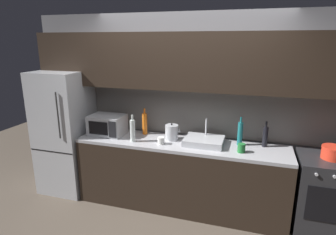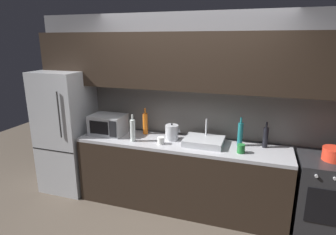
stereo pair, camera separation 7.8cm
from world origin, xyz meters
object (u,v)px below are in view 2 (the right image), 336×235
at_px(refrigerator, 67,131).
at_px(wine_bottle_dark, 266,137).
at_px(oven_range, 323,197).
at_px(kettle, 172,132).
at_px(wine_bottle_orange, 145,123).
at_px(wine_bottle_clear, 133,130).
at_px(microwave, 108,124).
at_px(cooking_pot, 334,154).
at_px(mug_green, 241,149).
at_px(wine_bottle_teal, 240,134).
at_px(mug_white, 161,141).

bearing_deg(refrigerator, wine_bottle_dark, 3.50).
bearing_deg(refrigerator, oven_range, -0.02).
bearing_deg(kettle, wine_bottle_orange, 164.36).
bearing_deg(wine_bottle_clear, microwave, 160.09).
distance_m(kettle, cooking_pot, 1.85).
height_order(refrigerator, wine_bottle_clear, refrigerator).
relative_size(refrigerator, wine_bottle_clear, 4.95).
bearing_deg(microwave, mug_green, -3.91).
distance_m(wine_bottle_clear, wine_bottle_teal, 1.34).
bearing_deg(wine_bottle_teal, kettle, -175.67).
height_order(oven_range, microwave, microwave).
distance_m(wine_bottle_orange, wine_bottle_clear, 0.33).
relative_size(wine_bottle_dark, wine_bottle_clear, 0.90).
bearing_deg(mug_green, wine_bottle_dark, 46.20).
bearing_deg(wine_bottle_dark, wine_bottle_teal, -173.06).
bearing_deg(mug_white, wine_bottle_teal, 15.41).
bearing_deg(oven_range, wine_bottle_clear, -176.41).
bearing_deg(mug_white, microwave, 169.96).
xyz_separation_m(oven_range, wine_bottle_teal, (-0.96, 0.13, 0.60)).
bearing_deg(wine_bottle_teal, mug_white, -164.59).
distance_m(wine_bottle_orange, cooking_pot, 2.28).
height_order(wine_bottle_clear, wine_bottle_teal, wine_bottle_teal).
bearing_deg(kettle, cooking_pot, -2.05).
xyz_separation_m(refrigerator, microwave, (0.68, 0.02, 0.16)).
distance_m(refrigerator, oven_range, 3.43).
height_order(kettle, wine_bottle_clear, wine_bottle_clear).
distance_m(microwave, cooking_pot, 2.76).
relative_size(wine_bottle_teal, mug_green, 3.47).
bearing_deg(wine_bottle_orange, cooking_pot, -4.64).
distance_m(wine_bottle_teal, mug_green, 0.26).
height_order(refrigerator, kettle, refrigerator).
distance_m(wine_bottle_orange, wine_bottle_teal, 1.28).
bearing_deg(wine_bottle_orange, wine_bottle_clear, -95.91).
bearing_deg(wine_bottle_clear, wine_bottle_orange, 84.09).
bearing_deg(mug_white, mug_green, 1.34).
relative_size(microwave, mug_green, 4.45).
xyz_separation_m(kettle, mug_white, (-0.08, -0.19, -0.06)).
bearing_deg(mug_green, wine_bottle_teal, 98.25).
xyz_separation_m(wine_bottle_dark, mug_white, (-1.23, -0.29, -0.09)).
bearing_deg(microwave, mug_white, -10.04).
bearing_deg(wine_bottle_teal, microwave, -176.33).
xyz_separation_m(wine_bottle_orange, mug_green, (1.31, -0.29, -0.10)).
bearing_deg(mug_white, oven_range, 3.78).
distance_m(wine_bottle_dark, wine_bottle_orange, 1.57).
xyz_separation_m(wine_bottle_dark, wine_bottle_clear, (-1.60, -0.31, 0.02)).
xyz_separation_m(kettle, wine_bottle_dark, (1.15, 0.10, 0.03)).
xyz_separation_m(oven_range, wine_bottle_clear, (-2.27, -0.14, 0.60)).
distance_m(wine_bottle_clear, mug_white, 0.39).
height_order(wine_bottle_clear, mug_green, wine_bottle_clear).
bearing_deg(microwave, kettle, 3.05).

